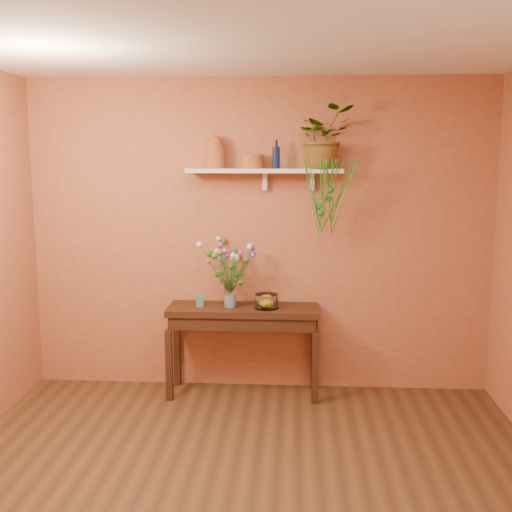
% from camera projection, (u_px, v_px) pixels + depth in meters
% --- Properties ---
extents(room, '(4.04, 4.04, 2.70)m').
position_uv_depth(room, '(239.00, 283.00, 3.52)').
color(room, '#51361B').
rests_on(room, ground).
extents(sideboard, '(1.28, 0.41, 0.78)m').
position_uv_depth(sideboard, '(243.00, 320.00, 5.39)').
color(sideboard, '#3A2012').
rests_on(sideboard, ground).
extents(wall_shelf, '(1.30, 0.24, 0.19)m').
position_uv_depth(wall_shelf, '(266.00, 171.00, 5.27)').
color(wall_shelf, white).
rests_on(wall_shelf, room).
extents(terracotta_jug, '(0.21, 0.21, 0.27)m').
position_uv_depth(terracotta_jug, '(215.00, 153.00, 5.29)').
color(terracotta_jug, '#C0623A').
rests_on(terracotta_jug, wall_shelf).
extents(terracotta_pot, '(0.20, 0.20, 0.12)m').
position_uv_depth(terracotta_pot, '(252.00, 161.00, 5.28)').
color(terracotta_pot, '#C0623A').
rests_on(terracotta_pot, wall_shelf).
extents(blue_bottle, '(0.08, 0.08, 0.23)m').
position_uv_depth(blue_bottle, '(276.00, 157.00, 5.23)').
color(blue_bottle, '#0C1B43').
rests_on(blue_bottle, wall_shelf).
extents(spider_plant, '(0.58, 0.55, 0.51)m').
position_uv_depth(spider_plant, '(324.00, 137.00, 5.17)').
color(spider_plant, '#166416').
rests_on(spider_plant, wall_shelf).
extents(plant_fronds, '(0.44, 0.36, 0.65)m').
position_uv_depth(plant_fronds, '(327.00, 197.00, 5.09)').
color(plant_fronds, '#166416').
rests_on(plant_fronds, wall_shelf).
extents(glass_vase, '(0.11, 0.11, 0.22)m').
position_uv_depth(glass_vase, '(230.00, 296.00, 5.34)').
color(glass_vase, white).
rests_on(glass_vase, sideboard).
extents(bouquet, '(0.49, 0.49, 0.48)m').
position_uv_depth(bouquet, '(229.00, 259.00, 5.29)').
color(bouquet, '#386B28').
rests_on(bouquet, glass_vase).
extents(glass_bowl, '(0.20, 0.20, 0.12)m').
position_uv_depth(glass_bowl, '(266.00, 302.00, 5.31)').
color(glass_bowl, white).
rests_on(glass_bowl, sideboard).
extents(lemon, '(0.08, 0.08, 0.08)m').
position_uv_depth(lemon, '(266.00, 303.00, 5.31)').
color(lemon, '#FFF732').
rests_on(lemon, glass_bowl).
extents(carton, '(0.07, 0.06, 0.11)m').
position_uv_depth(carton, '(199.00, 300.00, 5.36)').
color(carton, teal).
rests_on(carton, sideboard).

